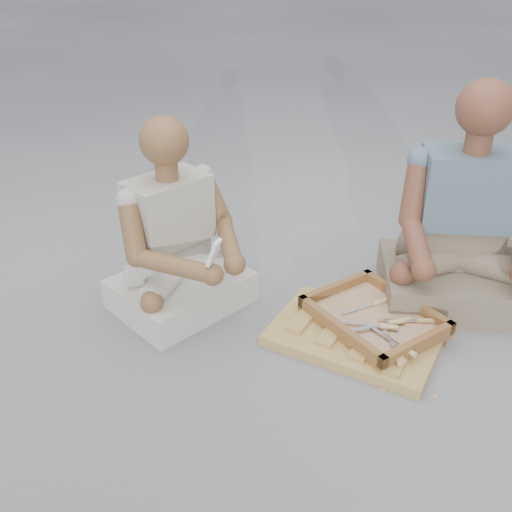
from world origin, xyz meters
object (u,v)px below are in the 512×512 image
Objects in this scene: tool_tray at (374,318)px; companion at (462,233)px; craftsman at (177,247)px; carved_panel at (354,336)px.

companion reaches higher than tool_tray.
companion is (0.90, 0.76, 0.04)m from craftsman.
tool_tray is at bearing 74.34° from carved_panel.
carved_panel is 0.80m from craftsman.
companion is at bearing 70.40° from tool_tray.
craftsman is at bearing -156.72° from tool_tray.
companion reaches higher than carved_panel.
companion reaches higher than craftsman.
craftsman is 0.87× the size of companion.
carved_panel is 0.11m from tool_tray.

